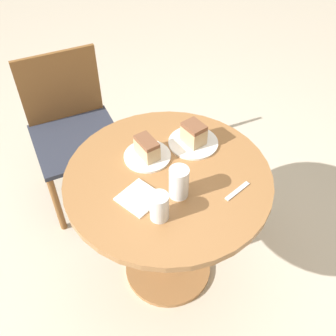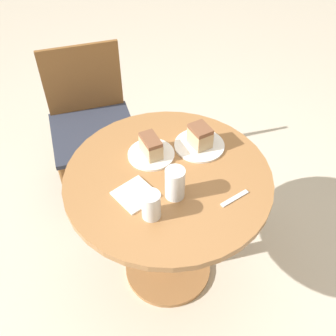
{
  "view_description": "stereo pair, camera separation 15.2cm",
  "coord_description": "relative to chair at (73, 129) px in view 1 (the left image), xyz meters",
  "views": [
    {
      "loc": [
        -0.58,
        -0.9,
        1.83
      ],
      "look_at": [
        0.0,
        0.0,
        0.74
      ],
      "focal_mm": 42.0,
      "sensor_mm": 36.0,
      "label": 1
    },
    {
      "loc": [
        -0.45,
        -0.98,
        1.83
      ],
      "look_at": [
        0.0,
        0.0,
        0.74
      ],
      "focal_mm": 42.0,
      "sensor_mm": 36.0,
      "label": 2
    }
  ],
  "objects": [
    {
      "name": "napkin_stack",
      "position": [
        -0.04,
        -0.83,
        0.26
      ],
      "size": [
        0.17,
        0.17,
        0.01
      ],
      "rotation": [
        0.0,
        0.0,
        0.29
      ],
      "color": "silver",
      "rests_on": "table"
    },
    {
      "name": "ground_plane",
      "position": [
        0.11,
        -0.79,
        -0.45
      ],
      "size": [
        8.0,
        8.0,
        0.0
      ],
      "primitive_type": "plane",
      "color": "beige"
    },
    {
      "name": "cake_slice_far",
      "position": [
        0.1,
        -0.65,
        0.31
      ],
      "size": [
        0.06,
        0.11,
        0.08
      ],
      "rotation": [
        0.0,
        0.0,
        0.02
      ],
      "color": "tan",
      "rests_on": "plate_far"
    },
    {
      "name": "chair",
      "position": [
        0.0,
        0.0,
        0.0
      ],
      "size": [
        0.51,
        0.51,
        0.83
      ],
      "rotation": [
        0.0,
        0.0,
        -0.14
      ],
      "color": "brown",
      "rests_on": "ground_plane"
    },
    {
      "name": "plate_near",
      "position": [
        0.31,
        -0.69,
        0.26
      ],
      "size": [
        0.21,
        0.21,
        0.01
      ],
      "color": "white",
      "rests_on": "table"
    },
    {
      "name": "cake_slice_near",
      "position": [
        0.31,
        -0.69,
        0.32
      ],
      "size": [
        0.08,
        0.1,
        0.09
      ],
      "rotation": [
        0.0,
        0.0,
        0.08
      ],
      "color": "tan",
      "rests_on": "plate_near"
    },
    {
      "name": "spoon",
      "position": [
        0.29,
        -1.0,
        0.26
      ],
      "size": [
        0.13,
        0.04,
        0.0
      ],
      "rotation": [
        0.0,
        0.0,
        0.18
      ],
      "color": "silver",
      "rests_on": "table"
    },
    {
      "name": "glass_water",
      "position": [
        -0.02,
        -0.95,
        0.31
      ],
      "size": [
        0.07,
        0.07,
        0.11
      ],
      "color": "silver",
      "rests_on": "table"
    },
    {
      "name": "table",
      "position": [
        0.11,
        -0.79,
        0.09
      ],
      "size": [
        0.83,
        0.83,
        0.7
      ],
      "color": "#9E6B3D",
      "rests_on": "ground_plane"
    },
    {
      "name": "glass_lemonade",
      "position": [
        0.09,
        -0.89,
        0.32
      ],
      "size": [
        0.07,
        0.07,
        0.13
      ],
      "color": "beige",
      "rests_on": "table"
    },
    {
      "name": "plate_far",
      "position": [
        0.1,
        -0.65,
        0.26
      ],
      "size": [
        0.2,
        0.2,
        0.01
      ],
      "color": "white",
      "rests_on": "table"
    }
  ]
}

